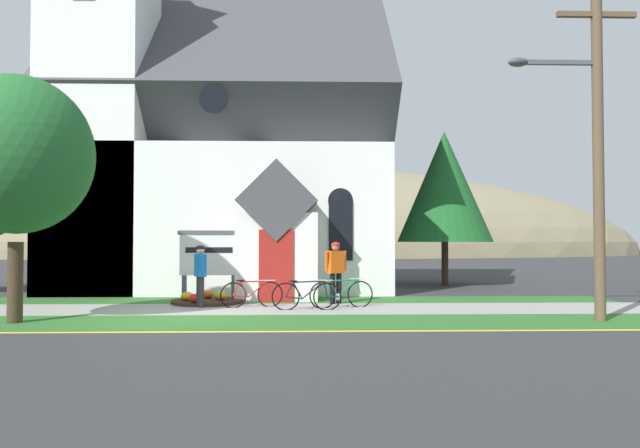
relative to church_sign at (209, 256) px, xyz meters
The scene contains 17 objects.
ground 1.58m from the church_sign, 110.05° to the left, with size 140.00×140.00×0.00m, color #333335.
sidewalk_slab 2.12m from the church_sign, 94.98° to the right, with size 32.00×2.41×0.01m, color #99968E.
grass_verge 4.22m from the church_sign, 92.04° to the right, with size 32.00×2.32×0.01m, color #2D6628.
church_lawn 1.46m from the church_sign, 104.46° to the left, with size 24.00×1.97×0.01m, color #2D6628.
curb_paint_stripe 5.48m from the church_sign, 91.54° to the right, with size 28.00×0.16×0.01m, color yellow.
church_building 7.34m from the church_sign, 94.99° to the left, with size 12.04×12.28×13.81m.
church_sign is the anchor object (origin of this frame).
flower_bed 1.29m from the church_sign, 95.07° to the right, with size 2.01×2.01×0.34m.
bicycle_orange 3.52m from the church_sign, 34.34° to the right, with size 1.79×0.09×0.80m.
bicycle_silver 4.10m from the church_sign, 20.97° to the right, with size 1.72×0.50×0.79m.
bicycle_blue 2.09m from the church_sign, 43.44° to the right, with size 1.64×0.48×0.76m.
cyclist_in_blue_jersey 3.68m from the church_sign, ahead, with size 0.61×0.48×1.74m.
cyclist_in_white_jersey 1.28m from the church_sign, 91.57° to the right, with size 0.39×0.77×1.66m.
utility_pole 10.56m from the church_sign, 23.51° to the right, with size 3.12×0.28×8.19m.
roadside_conifer 10.78m from the church_sign, 36.66° to the left, with size 3.79×3.79×6.19m.
verge_sapling 5.80m from the church_sign, 131.86° to the right, with size 3.23×3.23×5.41m.
distant_hill 56.11m from the church_sign, 100.45° to the left, with size 109.24×39.14×22.72m, color #847A5B.
Camera 1 is at (3.02, -13.41, 1.80)m, focal length 32.21 mm.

